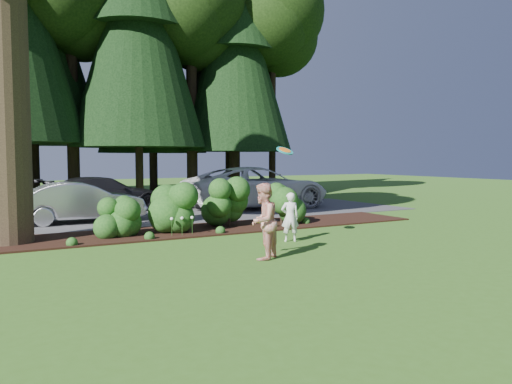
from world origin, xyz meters
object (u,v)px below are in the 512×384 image
Objects in this scene: car_dark_suv at (103,194)px; frisbee at (285,150)px; car_silver_wagon at (81,202)px; adult at (263,221)px; car_white_suv at (257,187)px; child at (290,217)px.

car_dark_suv is 10.30× the size of frisbee.
adult is at bearing -162.87° from car_silver_wagon.
car_white_suv is 8.42m from child.
car_dark_suv is at bearing -122.43° from adult.
frisbee is at bearing -173.21° from car_dark_suv.
car_white_suv reaches higher than car_silver_wagon.
frisbee is (2.52, -9.61, 1.65)m from car_dark_suv.
adult is (-5.07, -9.35, -0.09)m from car_white_suv.
car_silver_wagon is at bearing 99.52° from car_white_suv.
car_dark_suv is 10.07m from frisbee.
car_white_suv is 13.59× the size of frisbee.
car_silver_wagon is at bearing -111.26° from adult.
adult is at bearing -134.75° from frisbee.
car_white_suv is at bearing -90.54° from child.
car_white_suv is at bearing -155.96° from adult.
frisbee is (1.53, 1.54, 1.55)m from adult.
car_silver_wagon reaches higher than child.
frisbee reaches higher than child.
child is 0.78× the size of adult.
adult is 3.54× the size of frisbee.
child is at bearing -174.67° from adult.
car_dark_suv is (-6.06, 1.79, -0.18)m from car_white_suv.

